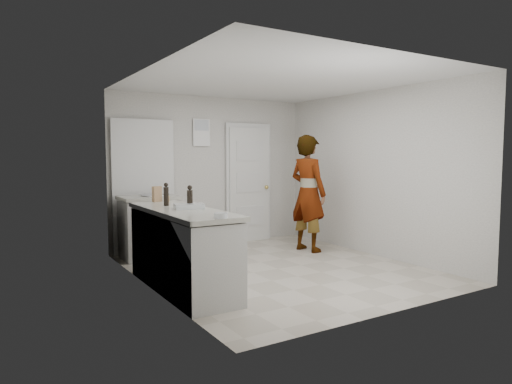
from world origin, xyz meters
TOP-DOWN VIEW (x-y plane):
  - ground at (0.00, 0.00)m, footprint 4.00×4.00m
  - room_shell at (-0.17, 1.95)m, footprint 4.00×4.00m
  - main_counter at (-1.45, -0.20)m, footprint 0.64×1.96m
  - side_counter at (-1.25, 1.55)m, footprint 0.84×0.61m
  - person at (1.07, 0.72)m, footprint 0.55×0.74m
  - cake_mix_box at (-1.42, 0.70)m, footprint 0.13×0.09m
  - spice_jar at (-1.31, 0.60)m, footprint 0.05×0.05m
  - oil_cruet_a at (-1.34, -0.18)m, footprint 0.07×0.07m
  - oil_cruet_b at (-1.49, 0.19)m, footprint 0.06×0.06m
  - baking_dish at (-1.38, -0.23)m, footprint 0.37×0.30m
  - egg_bowl at (-1.42, -1.10)m, footprint 0.13×0.13m
  - papers at (-1.19, 1.54)m, footprint 0.28×0.33m

SIDE VIEW (x-z plane):
  - ground at x=0.00m, z-range 0.00..0.00m
  - main_counter at x=-1.45m, z-range -0.04..0.89m
  - side_counter at x=-1.25m, z-range -0.03..0.89m
  - person at x=1.07m, z-range 0.00..1.84m
  - papers at x=-1.19m, z-range 0.93..0.93m
  - egg_bowl at x=-1.42m, z-range 0.93..0.98m
  - baking_dish at x=-1.38m, z-range 0.92..0.98m
  - spice_jar at x=-1.31m, z-range 0.93..1.00m
  - room_shell at x=-0.17m, z-range -0.98..3.02m
  - cake_mix_box at x=-1.42m, z-range 0.93..1.13m
  - oil_cruet_a at x=-1.34m, z-range 0.92..1.18m
  - oil_cruet_b at x=-1.49m, z-range 0.92..1.20m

